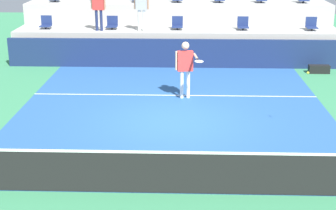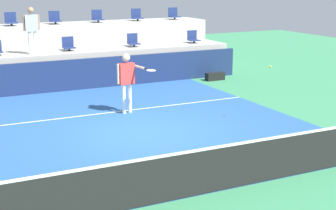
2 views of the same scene
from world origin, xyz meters
name	(u,v)px [view 1 (image 1 of 2)]	position (x,y,z in m)	size (l,w,h in m)	color
ground_plane	(172,122)	(0.00, 0.00, 0.00)	(40.00, 40.00, 0.00)	#388456
court_inner_paint	(173,110)	(0.00, 1.00, 0.00)	(9.00, 10.00, 0.01)	#285693
court_service_line	(174,95)	(0.00, 2.40, 0.01)	(9.00, 0.06, 0.00)	white
tennis_net	(167,171)	(0.00, -4.00, 0.50)	(10.48, 0.08, 1.07)	black
sponsor_backboard	(176,53)	(0.00, 6.00, 0.55)	(13.00, 0.16, 1.10)	navy
seating_tier_lower	(177,44)	(0.00, 7.30, 0.62)	(13.00, 1.80, 1.25)	#ADAAA3
seating_tier_upper	(178,26)	(0.00, 9.10, 1.05)	(13.00, 1.80, 2.10)	#ADAAA3
stadium_chair_lower_far_left	(46,23)	(-5.30, 7.23, 1.46)	(0.44, 0.40, 0.52)	#2D2D33
stadium_chair_lower_left	(112,24)	(-2.62, 7.23, 1.46)	(0.44, 0.40, 0.52)	#2D2D33
stadium_chair_lower_center	(177,24)	(0.01, 7.23, 1.46)	(0.44, 0.40, 0.52)	#2D2D33
stadium_chair_lower_right	(243,24)	(2.64, 7.23, 1.46)	(0.44, 0.40, 0.52)	#2D2D33
stadium_chair_lower_far_right	(311,25)	(5.35, 7.23, 1.46)	(0.44, 0.40, 0.52)	#2D2D33
tennis_player	(186,64)	(0.35, 2.14, 1.10)	(0.86, 1.20, 1.79)	white
spectator_in_grey	(98,5)	(-3.08, 6.85, 2.25)	(0.59, 0.24, 1.67)	navy
spectator_in_white	(141,5)	(-1.39, 6.85, 2.26)	(0.59, 0.24, 1.67)	white
tennis_ball	(308,73)	(3.40, -0.63, 1.60)	(0.07, 0.07, 0.07)	#CCE033
equipment_bag	(319,69)	(5.29, 5.31, 0.15)	(0.76, 0.28, 0.30)	black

